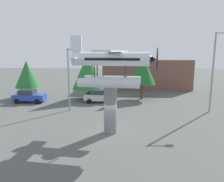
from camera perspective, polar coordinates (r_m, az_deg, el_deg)
ground_plane at (r=18.12m, az=-0.43°, el=-11.25°), size 140.00×140.00×0.00m
display_pedestal at (r=17.46m, az=-0.44°, el=-5.09°), size 1.10×1.10×4.04m
floatplane_monument at (r=16.82m, az=-0.01°, el=7.09°), size 7.05×10.46×4.00m
car_near_blue at (r=30.39m, az=-21.71°, el=-1.26°), size 4.20×2.02×1.76m
car_mid_silver at (r=28.34m, az=-3.41°, el=-1.33°), size 4.20×2.02×1.76m
streetlight_primary at (r=24.24m, az=-11.28°, el=4.36°), size 1.84×0.28×7.12m
streetlight_secondary at (r=25.77m, az=26.23°, el=5.82°), size 1.84×0.28×8.84m
storefront_building at (r=39.27m, az=9.30°, el=4.57°), size 15.81×5.01×5.36m
tree_west at (r=33.27m, az=-22.18°, el=4.29°), size 3.52×3.52×5.49m
tree_east at (r=29.88m, az=-6.50°, el=5.39°), size 4.58×4.58×6.60m
tree_center_back at (r=30.00m, az=8.27°, el=5.90°), size 3.82×3.82×6.46m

